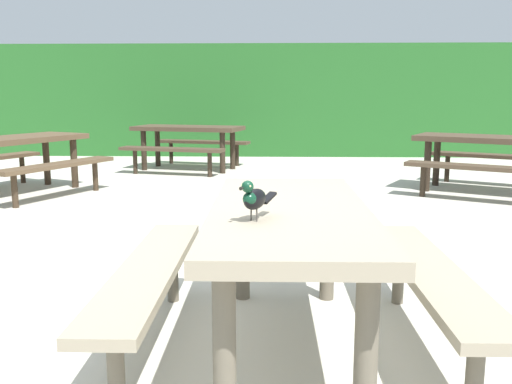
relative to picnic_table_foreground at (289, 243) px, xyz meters
The scene contains 7 objects.
ground_plane 0.74m from the picnic_table_foreground, 143.00° to the left, with size 60.00×60.00×0.00m, color beige.
hedge_wall 9.57m from the picnic_table_foreground, 92.38° to the left, with size 28.00×1.76×2.27m, color #235B23.
picnic_table_foreground is the anchor object (origin of this frame).
bird_grackle 0.46m from the picnic_table_foreground, 116.78° to the right, with size 0.16×0.26×0.18m.
picnic_table_mid_left 6.86m from the picnic_table_foreground, 102.97° to the left, with size 2.06×2.04×0.74m.
picnic_table_mid_right 5.32m from the picnic_table_foreground, 59.60° to the left, with size 2.31×2.30×0.74m.
picnic_table_far_centre 5.47m from the picnic_table_foreground, 128.12° to the left, with size 2.25×2.27×0.74m.
Camera 1 is at (0.32, -2.94, 1.28)m, focal length 38.78 mm.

